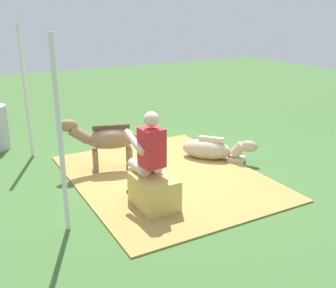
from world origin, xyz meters
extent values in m
plane|color=#426B33|center=(0.00, 0.00, 0.00)|extent=(24.00, 24.00, 0.00)
cube|color=#AD8C47|center=(-0.20, 0.06, 0.01)|extent=(3.50, 2.79, 0.02)
cube|color=tan|center=(-0.99, 0.69, 0.22)|extent=(0.68, 0.48, 0.45)
cylinder|color=beige|center=(-0.75, 0.80, 0.52)|extent=(0.41, 0.16, 0.14)
cylinder|color=beige|center=(-0.55, 0.81, 0.22)|extent=(0.11, 0.11, 0.45)
cube|color=black|center=(-0.55, 0.81, 0.03)|extent=(0.22, 0.11, 0.06)
cylinder|color=beige|center=(-0.74, 0.60, 0.52)|extent=(0.41, 0.16, 0.14)
cylinder|color=beige|center=(-0.54, 0.61, 0.22)|extent=(0.11, 0.11, 0.45)
cube|color=black|center=(-0.54, 0.61, 0.03)|extent=(0.22, 0.11, 0.06)
cube|color=red|center=(-0.94, 0.69, 0.85)|extent=(0.31, 0.29, 0.52)
cylinder|color=beige|center=(-0.77, 0.86, 0.90)|extent=(0.50, 0.11, 0.26)
cylinder|color=beige|center=(-0.75, 0.54, 0.90)|extent=(0.50, 0.11, 0.26)
sphere|color=beige|center=(-0.94, 0.69, 1.23)|extent=(0.20, 0.20, 0.20)
ellipsoid|color=#8C6B4C|center=(0.52, 0.69, 0.55)|extent=(0.55, 0.90, 0.34)
cylinder|color=#8C6B4C|center=(0.51, 0.99, 0.19)|extent=(0.09, 0.09, 0.38)
cylinder|color=#8C6B4C|center=(0.70, 0.93, 0.19)|extent=(0.09, 0.09, 0.38)
cylinder|color=#8C6B4C|center=(0.34, 0.45, 0.19)|extent=(0.09, 0.09, 0.38)
cylinder|color=#8C6B4C|center=(0.53, 0.39, 0.19)|extent=(0.09, 0.09, 0.38)
cylinder|color=#8C6B4C|center=(0.67, 1.17, 0.65)|extent=(0.28, 0.40, 0.33)
ellipsoid|color=#8C6B4C|center=(0.72, 1.34, 0.81)|extent=(0.25, 0.35, 0.20)
cube|color=#4D3A2A|center=(0.52, 0.69, 0.74)|extent=(0.23, 0.59, 0.08)
cylinder|color=#4D3A2A|center=(0.38, 0.24, 0.50)|extent=(0.07, 0.07, 0.30)
ellipsoid|color=tan|center=(0.19, -0.97, 0.18)|extent=(0.92, 0.89, 0.36)
cube|color=tan|center=(-0.21, -1.33, 0.05)|extent=(0.37, 0.37, 0.10)
cylinder|color=tan|center=(-0.22, -1.35, 0.24)|extent=(0.33, 0.32, 0.30)
ellipsoid|color=tan|center=(-0.36, -1.47, 0.32)|extent=(0.33, 0.32, 0.20)
cube|color=beige|center=(0.13, -1.02, 0.38)|extent=(0.38, 0.35, 0.08)
cylinder|color=silver|center=(-0.99, 1.87, 1.17)|extent=(0.06, 0.06, 2.34)
cylinder|color=silver|center=(1.84, 1.73, 1.17)|extent=(0.06, 0.06, 2.34)
camera|label=1|loc=(-5.37, 2.90, 2.58)|focal=42.87mm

